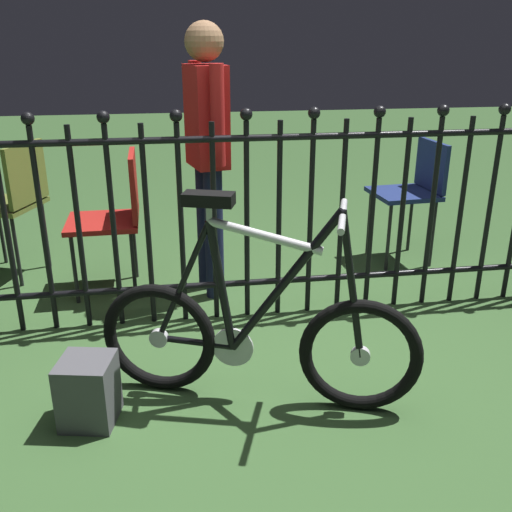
# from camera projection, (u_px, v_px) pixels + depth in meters

# --- Properties ---
(ground_plane) EXTENTS (20.00, 20.00, 0.00)m
(ground_plane) POSITION_uv_depth(u_px,v_px,m) (273.00, 384.00, 2.63)
(ground_plane) COLOR #375A2D
(iron_fence) EXTENTS (4.32, 0.07, 1.20)m
(iron_fence) POSITION_uv_depth(u_px,v_px,m) (238.00, 212.00, 3.06)
(iron_fence) COLOR black
(iron_fence) RESTS_ON ground
(bicycle) EXTENTS (1.33, 0.55, 0.92)m
(bicycle) POSITION_uv_depth(u_px,v_px,m) (256.00, 335.00, 2.42)
(bicycle) COLOR black
(bicycle) RESTS_ON ground
(chair_navy) EXTENTS (0.44, 0.43, 0.83)m
(chair_navy) POSITION_uv_depth(u_px,v_px,m) (414.00, 187.00, 3.91)
(chair_navy) COLOR black
(chair_navy) RESTS_ON ground
(chair_olive) EXTENTS (0.54, 0.54, 0.88)m
(chair_olive) POSITION_uv_depth(u_px,v_px,m) (13.00, 196.00, 3.64)
(chair_olive) COLOR black
(chair_olive) RESTS_ON ground
(chair_red) EXTENTS (0.44, 0.43, 0.85)m
(chair_red) POSITION_uv_depth(u_px,v_px,m) (116.00, 210.00, 3.44)
(chair_red) COLOR black
(chair_red) RESTS_ON ground
(person_visitor) EXTENTS (0.24, 0.47, 1.57)m
(person_visitor) POSITION_uv_depth(u_px,v_px,m) (207.00, 141.00, 3.26)
(person_visitor) COLOR #191E3F
(person_visitor) RESTS_ON ground
(display_crate) EXTENTS (0.25, 0.25, 0.28)m
(display_crate) POSITION_uv_depth(u_px,v_px,m) (88.00, 391.00, 2.33)
(display_crate) COLOR #4C4C51
(display_crate) RESTS_ON ground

